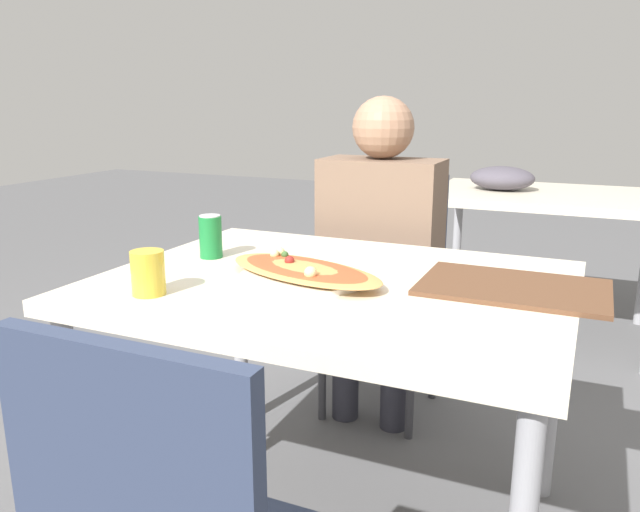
{
  "coord_description": "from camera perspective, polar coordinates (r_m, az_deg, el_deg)",
  "views": [
    {
      "loc": [
        0.59,
        -1.42,
        1.18
      ],
      "look_at": [
        -0.04,
        -0.01,
        0.79
      ],
      "focal_mm": 35.0,
      "sensor_mm": 36.0,
      "label": 1
    }
  ],
  "objects": [
    {
      "name": "drink_glass",
      "position": [
        1.53,
        -15.45,
        -1.49
      ],
      "size": [
        0.08,
        0.08,
        0.11
      ],
      "color": "gold",
      "rests_on": "dining_table"
    },
    {
      "name": "background_table",
      "position": [
        3.31,
        19.27,
        4.6
      ],
      "size": [
        1.1,
        0.8,
        0.85
      ],
      "color": "beige",
      "rests_on": "ground_plane"
    },
    {
      "name": "pizza_main",
      "position": [
        1.6,
        -1.48,
        -1.46
      ],
      "size": [
        0.52,
        0.34,
        0.06
      ],
      "color": "white",
      "rests_on": "dining_table"
    },
    {
      "name": "soda_can",
      "position": [
        1.84,
        -9.97,
        1.77
      ],
      "size": [
        0.07,
        0.07,
        0.12
      ],
      "color": "#197233",
      "rests_on": "dining_table"
    },
    {
      "name": "chair_far_seated",
      "position": [
        2.42,
        6.23,
        -2.29
      ],
      "size": [
        0.4,
        0.4,
        0.91
      ],
      "rotation": [
        0.0,
        0.0,
        3.14
      ],
      "color": "#2D3851",
      "rests_on": "ground_plane"
    },
    {
      "name": "person_seated",
      "position": [
        2.26,
        5.47,
        1.88
      ],
      "size": [
        0.43,
        0.25,
        1.19
      ],
      "rotation": [
        0.0,
        0.0,
        3.14
      ],
      "color": "#2D2D38",
      "rests_on": "ground_plane"
    },
    {
      "name": "dining_table",
      "position": [
        1.63,
        1.27,
        -4.52
      ],
      "size": [
        1.18,
        0.91,
        0.73
      ],
      "color": "beige",
      "rests_on": "ground_plane"
    },
    {
      "name": "serving_tray",
      "position": [
        1.59,
        17.26,
        -2.76
      ],
      "size": [
        0.44,
        0.3,
        0.01
      ],
      "color": "brown",
      "rests_on": "dining_table"
    }
  ]
}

